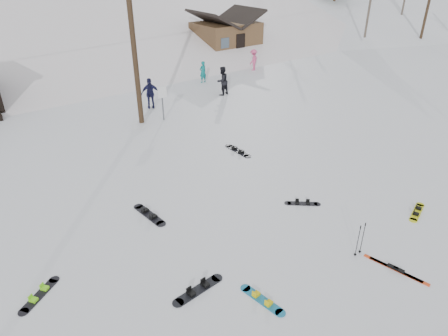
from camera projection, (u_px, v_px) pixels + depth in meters
ground at (319, 307)px, 10.05m from camera, size 200.00×200.00×0.00m
ski_slope at (3, 117)px, 54.64m from camera, size 60.00×85.24×65.97m
ridge_right at (242, 74)px, 70.52m from camera, size 45.66×93.98×54.59m
treeline_right at (267, 13)px, 58.58m from camera, size 20.00×60.00×10.00m
utility_pole at (132, 30)px, 18.77m from camera, size 2.00×0.26×9.00m
trail_sign at (162, 97)px, 20.66m from camera, size 0.50×0.09×1.85m
cabin at (226, 37)px, 34.16m from camera, size 5.39×4.40×3.77m
hero_snowboard at (262, 300)px, 10.23m from camera, size 0.44×1.43×0.10m
hero_skis at (396, 269)px, 11.22m from camera, size 0.48×1.83×0.10m
ski_poles at (360, 239)px, 11.55m from camera, size 0.30×0.08×1.09m
board_scatter_a at (198, 290)px, 10.54m from camera, size 1.61×0.43×0.11m
board_scatter_b at (149, 215)px, 13.55m from camera, size 0.47×1.69×0.12m
board_scatter_c at (39, 295)px, 10.38m from camera, size 1.21×0.96×0.10m
board_scatter_d at (302, 203)px, 14.17m from camera, size 1.04×0.91×0.09m
board_scatter_e at (417, 212)px, 13.70m from camera, size 1.35×0.63×0.10m
board_scatter_f at (238, 151)px, 17.93m from camera, size 0.34×1.66×0.12m
skier_teal at (203, 72)px, 27.11m from camera, size 0.56×0.40×1.45m
skier_dark at (222, 81)px, 24.65m from camera, size 0.97×0.83×1.76m
skier_pink at (253, 60)px, 29.96m from camera, size 1.15×0.94×1.55m
skier_navy at (150, 93)px, 22.50m from camera, size 1.11×0.77×1.74m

